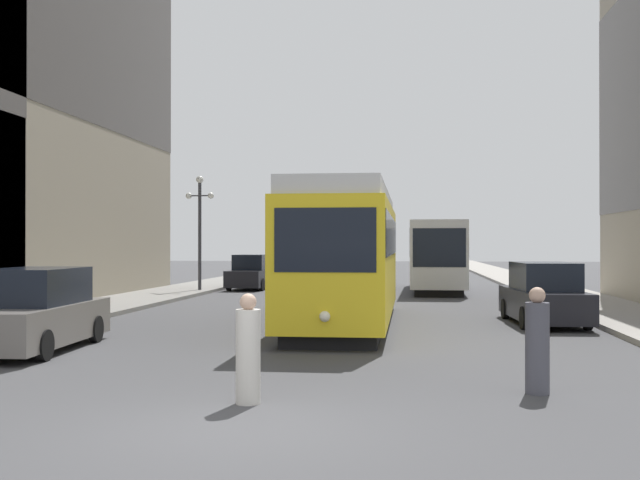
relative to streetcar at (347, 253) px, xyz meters
The scene contains 11 objects.
ground_plane 13.19m from the streetcar, 91.48° to the right, with size 200.00×200.00×0.00m, color #424244.
sidewalk_left 28.65m from the streetcar, 109.21° to the left, with size 3.39×120.00×0.15m, color gray.
sidewalk_right 28.43m from the streetcar, 72.07° to the left, with size 3.39×120.00×0.15m, color gray.
streetcar is the anchor object (origin of this frame).
transit_bus 17.65m from the streetcar, 79.49° to the left, with size 2.82×11.45×3.45m.
parked_car_left_near 9.07m from the streetcar, 135.53° to the right, with size 2.10×4.96×1.82m.
parked_car_left_mid 18.67m from the streetcar, 110.12° to the left, with size 2.02×4.70×1.82m.
parked_car_right_far 5.93m from the streetcar, ahead, with size 2.08×5.05×1.82m.
pedestrian_crossing_near 10.90m from the streetcar, 69.38° to the right, with size 0.38×0.38×1.68m.
pedestrian_crossing_far 11.48m from the streetcar, 92.73° to the right, with size 0.36×0.36×1.62m.
lamp_post_left_far 16.49m from the streetcar, 120.43° to the left, with size 1.41×0.36×5.53m.
Camera 1 is at (2.16, -9.63, 2.34)m, focal length 43.69 mm.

